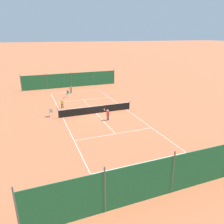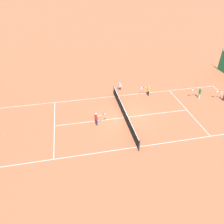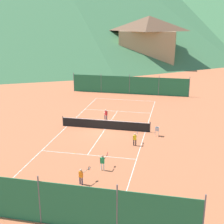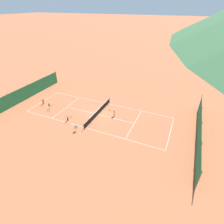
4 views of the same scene
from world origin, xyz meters
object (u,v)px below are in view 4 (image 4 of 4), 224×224
Objects in this scene: player_near_baseline at (114,113)px; player_far_baseline at (43,101)px; tennis_ball_by_net_left at (71,104)px; ball_hopper at (76,127)px; player_near_service at (49,106)px; tennis_ball_alley_left at (101,130)px; tennis_ball_service_box at (75,122)px; tennis_net at (98,112)px; tennis_ball_far_corner at (161,128)px; tennis_ball_near_corner at (98,128)px; player_far_service at (68,117)px; tennis_ball_alley_right at (104,114)px.

player_near_baseline is 1.09× the size of player_far_baseline.
ball_hopper is (6.46, 5.46, 0.62)m from tennis_ball_by_net_left.
player_near_service is at bearing -38.11° from tennis_ball_by_net_left.
tennis_ball_alley_left is 4.76m from tennis_ball_service_box.
tennis_net is 4.39m from tennis_ball_alley_left.
tennis_ball_service_box is 0.07× the size of ball_hopper.
tennis_ball_far_corner is 0.07× the size of ball_hopper.
player_near_baseline reaches higher than ball_hopper.
player_near_service is (2.44, -11.36, -0.02)m from player_near_baseline.
tennis_ball_by_net_left is at bearing -118.62° from tennis_ball_alley_left.
tennis_net reaches higher than tennis_ball_far_corner.
tennis_ball_service_box is (0.19, -4.00, 0.00)m from tennis_ball_near_corner.
player_far_baseline is (1.51, -13.66, -0.06)m from player_near_baseline.
player_far_service reaches higher than tennis_ball_by_net_left.
player_far_baseline is 5.18m from tennis_ball_by_net_left.
ball_hopper is at bearing -9.26° from tennis_net.
ball_hopper is (4.35, 10.14, -0.02)m from player_far_baseline.
tennis_ball_far_corner is 13.38m from tennis_ball_service_box.
tennis_ball_service_box is (4.07, -4.97, -0.71)m from player_near_baseline.
player_far_service is 17.61× the size of tennis_ball_near_corner.
tennis_ball_near_corner is (3.80, 0.86, 0.00)m from tennis_ball_alley_right.
player_near_baseline is at bearing 92.63° from tennis_ball_alley_right.
tennis_ball_alley_right is at bearing 103.85° from player_near_service.
tennis_ball_far_corner is (-2.21, 19.22, -0.68)m from player_near_service.
ball_hopper is (5.30, -0.86, 0.15)m from tennis_net.
ball_hopper is at bearing -63.65° from tennis_ball_far_corner.
tennis_ball_alley_right is 7.19m from tennis_ball_by_net_left.
player_near_service reaches higher than tennis_ball_alley_right.
ball_hopper is (1.79, 1.45, 0.62)m from tennis_ball_service_box.
tennis_net reaches higher than tennis_ball_near_corner.
player_near_baseline reaches higher than player_far_baseline.
player_far_baseline reaches higher than tennis_net.
tennis_ball_alley_left is at bearing 68.32° from tennis_ball_near_corner.
tennis_ball_alley_right is at bearing 163.60° from ball_hopper.
tennis_ball_near_corner is 1.00× the size of tennis_ball_by_net_left.
player_near_baseline reaches higher than tennis_ball_by_net_left.
tennis_net is 139.09× the size of tennis_ball_far_corner.
tennis_ball_alley_left is 0.07× the size of ball_hopper.
tennis_ball_service_box is at bearing -38.27° from tennis_ball_alley_right.
tennis_ball_service_box is at bearing 92.23° from player_far_service.
tennis_ball_near_corner is at bearing 27.00° from tennis_net.
tennis_ball_alley_left is 1.00× the size of tennis_ball_near_corner.
tennis_ball_by_net_left is at bearing -139.35° from tennis_ball_service_box.
tennis_ball_near_corner is (3.66, -8.82, 0.00)m from tennis_ball_far_corner.
player_far_service is at bearing -122.69° from ball_hopper.
tennis_ball_alley_left is at bearing -2.91° from player_near_baseline.
tennis_ball_far_corner is 8.98m from tennis_ball_alley_left.
tennis_ball_far_corner is 1.00× the size of tennis_ball_near_corner.
player_far_baseline is 2.48m from player_near_service.
player_far_service reaches higher than tennis_ball_alley_left.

